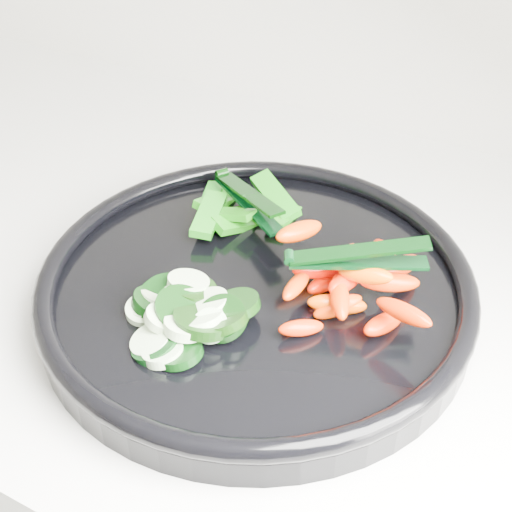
% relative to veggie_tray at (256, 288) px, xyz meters
% --- Properties ---
extents(veggie_tray, '(0.42, 0.42, 0.04)m').
position_rel_veggie_tray_xyz_m(veggie_tray, '(0.00, 0.00, 0.00)').
color(veggie_tray, black).
rests_on(veggie_tray, counter).
extents(cucumber_pile, '(0.12, 0.12, 0.04)m').
position_rel_veggie_tray_xyz_m(cucumber_pile, '(-0.03, -0.07, 0.01)').
color(cucumber_pile, black).
rests_on(cucumber_pile, veggie_tray).
extents(carrot_pile, '(0.16, 0.16, 0.05)m').
position_rel_veggie_tray_xyz_m(carrot_pile, '(0.08, 0.02, 0.02)').
color(carrot_pile, '#FB5000').
rests_on(carrot_pile, veggie_tray).
extents(pepper_pile, '(0.11, 0.12, 0.04)m').
position_rel_veggie_tray_xyz_m(pepper_pile, '(-0.06, 0.08, 0.01)').
color(pepper_pile, '#1C6309').
rests_on(pepper_pile, veggie_tray).
extents(tong_carrot, '(0.11, 0.07, 0.02)m').
position_rel_veggie_tray_xyz_m(tong_carrot, '(0.08, 0.01, 0.05)').
color(tong_carrot, black).
rests_on(tong_carrot, carrot_pile).
extents(tong_pepper, '(0.10, 0.07, 0.02)m').
position_rel_veggie_tray_xyz_m(tong_pepper, '(-0.05, 0.08, 0.03)').
color(tong_pepper, black).
rests_on(tong_pepper, pepper_pile).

